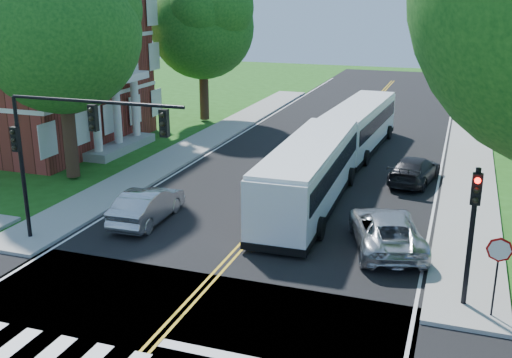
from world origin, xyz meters
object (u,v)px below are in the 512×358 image
at_px(signal_ne, 473,220).
at_px(dark_sedan, 414,170).
at_px(hatchback, 147,205).
at_px(bus_lead, 309,174).
at_px(bus_follow, 359,126).
at_px(signal_nw, 69,138).
at_px(suv, 386,230).

bearing_deg(signal_ne, dark_sedan, 101.62).
bearing_deg(hatchback, bus_lead, -148.49).
bearing_deg(bus_follow, bus_lead, 91.65).
relative_size(signal_nw, bus_follow, 0.63).
height_order(bus_follow, hatchback, bus_follow).
xyz_separation_m(bus_lead, bus_follow, (0.31, 11.25, -0.06)).
distance_m(signal_nw, bus_follow, 20.28).
distance_m(bus_follow, suv, 15.21).
height_order(signal_ne, hatchback, signal_ne).
height_order(signal_nw, hatchback, signal_nw).
height_order(bus_lead, hatchback, bus_lead).
relative_size(signal_nw, hatchback, 1.61).
bearing_deg(dark_sedan, suv, 97.99).
xyz_separation_m(suv, dark_sedan, (0.28, 8.93, -0.06)).
bearing_deg(hatchback, signal_nw, 69.48).
distance_m(signal_ne, hatchback, 13.54).
relative_size(hatchback, suv, 0.85).
bearing_deg(signal_ne, bus_follow, 109.37).
relative_size(bus_follow, dark_sedan, 2.45).
xyz_separation_m(signal_nw, hatchback, (1.13, 3.36, -3.63)).
relative_size(signal_ne, hatchback, 0.99).
bearing_deg(bus_follow, signal_nw, 71.26).
bearing_deg(signal_nw, bus_lead, 45.70).
bearing_deg(dark_sedan, bus_follow, -46.26).
xyz_separation_m(bus_follow, suv, (3.63, -14.75, -0.80)).
bearing_deg(signal_ne, signal_nw, -179.95).
height_order(signal_nw, bus_follow, signal_nw).
xyz_separation_m(signal_nw, signal_ne, (14.06, 0.01, -1.41)).
height_order(signal_nw, bus_lead, signal_nw).
bearing_deg(hatchback, bus_follow, -114.68).
distance_m(signal_ne, suv, 5.33).
bearing_deg(suv, hatchback, -13.64).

